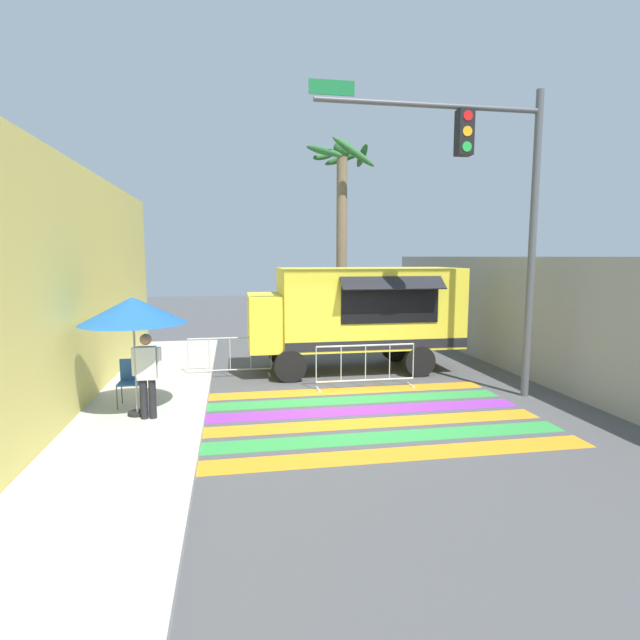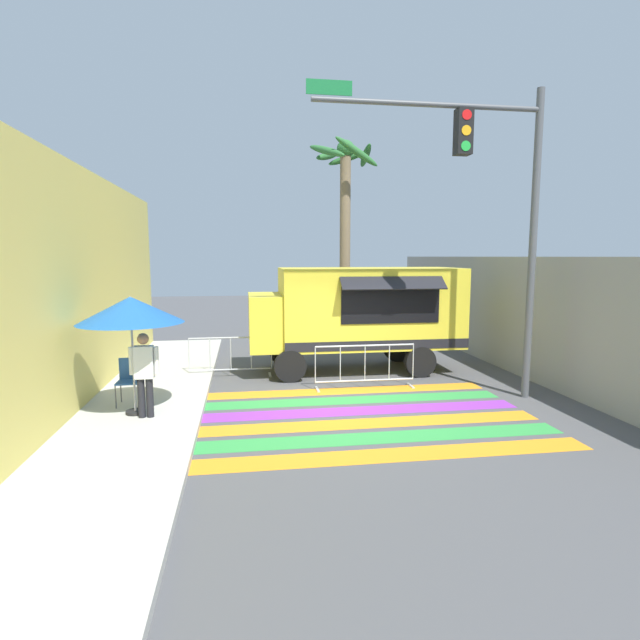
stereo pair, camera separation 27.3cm
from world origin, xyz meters
TOP-DOWN VIEW (x-y plane):
  - ground_plane at (0.00, 0.00)m, footprint 60.00×60.00m
  - sidewalk_left at (-5.37, 0.00)m, footprint 4.40×16.00m
  - building_left_facade at (-5.66, 0.00)m, footprint 0.25×16.00m
  - concrete_wall_right at (4.82, 3.00)m, footprint 0.20×16.00m
  - crosswalk_painted at (0.00, -0.88)m, footprint 6.40×4.36m
  - food_truck at (0.57, 3.04)m, footprint 5.61×2.59m
  - traffic_signal_pole at (2.82, -0.08)m, footprint 4.95×0.29m
  - patio_umbrella at (-4.41, -0.43)m, footprint 1.92×1.92m
  - folding_chair at (-4.64, 0.27)m, footprint 0.46×0.46m
  - vendor_person at (-4.17, -0.68)m, footprint 0.53×0.21m
  - barricade_front at (0.45, 1.19)m, footprint 2.39×0.44m
  - barricade_side at (-2.70, 2.83)m, footprint 2.13×0.44m
  - palm_tree at (1.12, 6.97)m, footprint 2.31×2.35m

SIDE VIEW (x-z plane):
  - ground_plane at x=0.00m, z-range 0.00..0.00m
  - crosswalk_painted at x=0.00m, z-range 0.00..0.01m
  - sidewalk_left at x=-5.37m, z-range 0.00..0.14m
  - barricade_side at x=-2.70m, z-range 0.00..1.04m
  - barricade_front at x=0.45m, z-range 0.00..1.05m
  - folding_chair at x=-4.64m, z-range 0.23..1.15m
  - vendor_person at x=-4.17m, z-range 0.23..1.81m
  - concrete_wall_right at x=4.82m, z-range 0.00..3.09m
  - food_truck at x=0.57m, z-range 0.26..3.05m
  - patio_umbrella at x=-4.41m, z-range 0.99..3.22m
  - building_left_facade at x=-5.66m, z-range 0.00..4.91m
  - traffic_signal_pole at x=2.82m, z-range 1.19..7.73m
  - palm_tree at x=1.12m, z-range 1.20..8.18m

